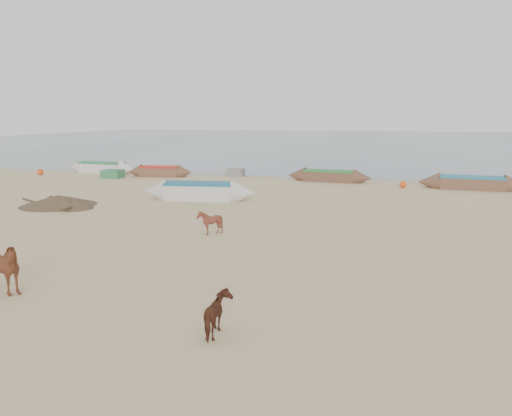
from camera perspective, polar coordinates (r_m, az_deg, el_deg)
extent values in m
plane|color=tan|center=(15.98, -3.54, -6.07)|extent=(140.00, 140.00, 0.00)
plane|color=slate|center=(96.80, 11.49, 7.60)|extent=(160.00, 160.00, 0.00)
imported|color=#602B1E|center=(19.46, -5.30, -1.61)|extent=(0.93, 0.84, 0.97)
imported|color=#4C2718|center=(10.69, -4.19, -12.08)|extent=(1.10, 1.15, 0.90)
cone|color=brown|center=(27.63, -21.65, 0.83)|extent=(4.32, 4.32, 0.54)
cube|color=#337148|center=(38.65, -16.08, 3.77)|extent=(1.40, 1.20, 0.60)
sphere|color=#E84915|center=(33.34, 16.47, 2.60)|extent=(0.44, 0.44, 0.44)
cube|color=slate|center=(38.30, -2.34, 4.09)|extent=(1.20, 1.10, 0.56)
cube|color=#327149|center=(34.64, 27.04, 2.33)|extent=(1.50, 1.20, 0.64)
sphere|color=red|center=(42.47, -23.42, 3.81)|extent=(0.48, 0.48, 0.48)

